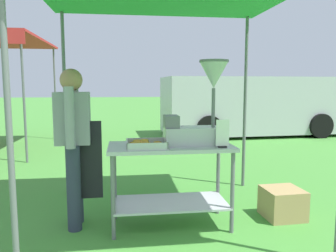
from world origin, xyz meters
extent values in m
plane|color=#478E38|center=(0.00, 6.00, 0.00)|extent=(70.00, 70.00, 0.00)
cylinder|color=slate|center=(-1.18, -0.04, 1.19)|extent=(0.04, 0.04, 2.38)
cylinder|color=slate|center=(-1.18, 2.11, 1.19)|extent=(0.04, 0.04, 2.38)
cylinder|color=slate|center=(1.29, 2.11, 1.19)|extent=(0.04, 0.04, 2.38)
cube|color=#B7B7BC|center=(0.06, 0.89, 0.83)|extent=(1.25, 0.60, 0.04)
cube|color=#B7B7BC|center=(0.06, 0.89, 0.24)|extent=(1.15, 0.55, 0.02)
cylinder|color=slate|center=(-0.52, 0.64, 0.41)|extent=(0.04, 0.04, 0.81)
cylinder|color=slate|center=(0.63, 0.64, 0.41)|extent=(0.04, 0.04, 0.81)
cylinder|color=slate|center=(-0.52, 1.14, 0.41)|extent=(0.04, 0.04, 0.81)
cylinder|color=slate|center=(0.63, 1.14, 0.41)|extent=(0.04, 0.04, 0.81)
cube|color=#B7B7BC|center=(-0.19, 0.77, 0.85)|extent=(0.39, 0.32, 0.01)
cube|color=#B7B7BC|center=(-0.19, 0.62, 0.89)|extent=(0.39, 0.01, 0.06)
cube|color=#B7B7BC|center=(-0.19, 0.93, 0.89)|extent=(0.39, 0.01, 0.06)
cube|color=#B7B7BC|center=(-0.38, 0.77, 0.89)|extent=(0.01, 0.32, 0.06)
cube|color=#B7B7BC|center=(-0.01, 0.77, 0.89)|extent=(0.01, 0.32, 0.06)
torus|color=gold|center=(-0.24, 0.71, 0.87)|extent=(0.12, 0.12, 0.03)
torus|color=gold|center=(-0.18, 0.81, 0.87)|extent=(0.12, 0.12, 0.03)
torus|color=gold|center=(-0.22, 0.87, 0.87)|extent=(0.12, 0.12, 0.03)
torus|color=gold|center=(-0.32, 0.78, 0.87)|extent=(0.12, 0.12, 0.03)
torus|color=gold|center=(-0.14, 0.71, 0.87)|extent=(0.10, 0.10, 0.03)
torus|color=gold|center=(-0.06, 0.70, 0.87)|extent=(0.10, 0.10, 0.03)
torus|color=gold|center=(-0.08, 0.87, 0.87)|extent=(0.10, 0.10, 0.03)
torus|color=gold|center=(-0.31, 0.88, 0.87)|extent=(0.11, 0.11, 0.03)
torus|color=gold|center=(-0.10, 0.78, 0.87)|extent=(0.12, 0.12, 0.03)
torus|color=gold|center=(-0.21, 0.77, 0.90)|extent=(0.12, 0.12, 0.03)
torus|color=gold|center=(-0.28, 0.86, 0.90)|extent=(0.10, 0.10, 0.03)
torus|color=gold|center=(-0.29, 0.74, 0.90)|extent=(0.12, 0.12, 0.03)
torus|color=gold|center=(-0.31, 0.69, 0.87)|extent=(0.10, 0.10, 0.03)
torus|color=gold|center=(-0.21, 0.88, 0.90)|extent=(0.10, 0.10, 0.03)
cube|color=#B7B7BC|center=(0.27, 0.88, 0.94)|extent=(0.56, 0.28, 0.18)
cube|color=slate|center=(0.06, 0.88, 1.09)|extent=(0.14, 0.22, 0.12)
cylinder|color=slate|center=(0.49, 0.88, 1.22)|extent=(0.04, 0.04, 0.39)
cone|color=#B7B7BC|center=(0.49, 0.88, 1.55)|extent=(0.28, 0.28, 0.26)
cylinder|color=slate|center=(0.49, 0.88, 1.69)|extent=(0.29, 0.29, 0.02)
cube|color=black|center=(0.53, 0.68, 0.86)|extent=(0.08, 0.05, 0.02)
cube|color=white|center=(0.53, 0.68, 0.99)|extent=(0.13, 0.01, 0.26)
cylinder|color=#2D3347|center=(-0.92, 1.10, 0.43)|extent=(0.14, 0.14, 0.86)
cylinder|color=#2D3347|center=(-0.91, 0.90, 0.43)|extent=(0.14, 0.14, 0.86)
cube|color=gray|center=(-0.92, 1.00, 1.12)|extent=(0.35, 0.23, 0.52)
cube|color=black|center=(-0.80, 1.00, 0.69)|extent=(0.32, 0.03, 0.80)
cylinder|color=gray|center=(-0.92, 1.22, 1.15)|extent=(0.09, 0.09, 0.58)
cylinder|color=gray|center=(-0.91, 0.78, 1.15)|extent=(0.09, 0.09, 0.58)
sphere|color=#A87A56|center=(-0.92, 1.00, 1.50)|extent=(0.22, 0.22, 0.22)
cube|color=tan|center=(1.30, 0.93, 0.16)|extent=(0.42, 0.41, 0.32)
cube|color=#BCBCC1|center=(3.33, 6.96, 0.89)|extent=(5.28, 2.16, 1.60)
cube|color=#1E2833|center=(1.30, 6.86, 1.29)|extent=(0.18, 1.62, 0.70)
cylinder|color=black|center=(1.77, 5.95, 0.34)|extent=(0.69, 0.27, 0.68)
cylinder|color=black|center=(1.67, 7.81, 0.34)|extent=(0.69, 0.27, 0.68)
cylinder|color=black|center=(4.98, 6.11, 0.34)|extent=(0.69, 0.27, 0.68)
cylinder|color=black|center=(4.89, 7.97, 0.34)|extent=(0.69, 0.27, 0.68)
cylinder|color=slate|center=(-2.25, 4.04, 1.21)|extent=(0.04, 0.04, 2.42)
cylinder|color=slate|center=(-2.25, 6.84, 1.21)|extent=(0.04, 0.04, 2.42)
camera|label=1|loc=(-0.39, -2.37, 1.44)|focal=35.27mm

